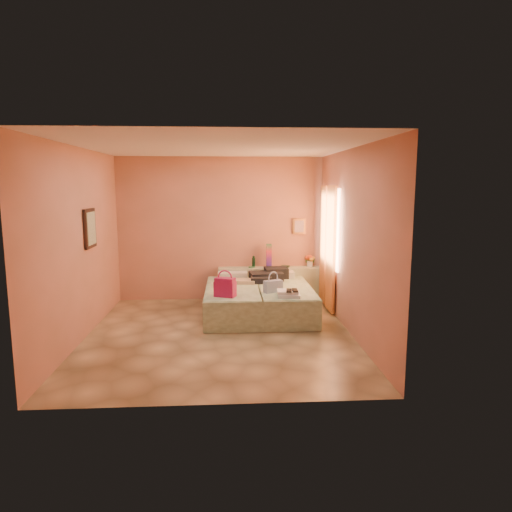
# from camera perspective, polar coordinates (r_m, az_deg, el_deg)

# --- Properties ---
(ground) EXTENTS (4.50, 4.50, 0.00)m
(ground) POSITION_cam_1_polar(r_m,az_deg,el_deg) (7.08, -4.58, -9.76)
(ground) COLOR tan
(ground) RESTS_ON ground
(room_walls) EXTENTS (4.02, 4.51, 2.81)m
(room_walls) POSITION_cam_1_polar(r_m,az_deg,el_deg) (7.29, -3.06, 5.16)
(room_walls) COLOR tan
(room_walls) RESTS_ON ground
(headboard_ledge) EXTENTS (2.05, 0.30, 0.65)m
(headboard_ledge) POSITION_cam_1_polar(r_m,az_deg,el_deg) (9.05, 1.81, -3.46)
(headboard_ledge) COLOR #ABB695
(headboard_ledge) RESTS_ON ground
(bed_left) EXTENTS (0.91, 2.00, 0.50)m
(bed_left) POSITION_cam_1_polar(r_m,az_deg,el_deg) (8.01, -2.89, -5.65)
(bed_left) COLOR beige
(bed_left) RESTS_ON ground
(bed_right) EXTENTS (0.91, 2.00, 0.50)m
(bed_right) POSITION_cam_1_polar(r_m,az_deg,el_deg) (8.07, 3.55, -5.55)
(bed_right) COLOR beige
(bed_right) RESTS_ON ground
(water_bottle) EXTENTS (0.08, 0.08, 0.22)m
(water_bottle) POSITION_cam_1_polar(r_m,az_deg,el_deg) (8.95, -0.30, -0.76)
(water_bottle) COLOR #153C21
(water_bottle) RESTS_ON headboard_ledge
(rainbow_box) EXTENTS (0.10, 0.10, 0.47)m
(rainbow_box) POSITION_cam_1_polar(r_m,az_deg,el_deg) (8.92, 1.61, 0.00)
(rainbow_box) COLOR #AB154F
(rainbow_box) RESTS_ON headboard_ledge
(small_dish) EXTENTS (0.15, 0.15, 0.03)m
(small_dish) POSITION_cam_1_polar(r_m,az_deg,el_deg) (8.93, -0.55, -1.40)
(small_dish) COLOR #4D8D5F
(small_dish) RESTS_ON headboard_ledge
(green_book) EXTENTS (0.19, 0.16, 0.03)m
(green_book) POSITION_cam_1_polar(r_m,az_deg,el_deg) (9.05, 3.67, -1.29)
(green_book) COLOR #23432D
(green_book) RESTS_ON headboard_ledge
(flower_vase) EXTENTS (0.28, 0.28, 0.27)m
(flower_vase) POSITION_cam_1_polar(r_m,az_deg,el_deg) (9.14, 6.76, -0.45)
(flower_vase) COLOR white
(flower_vase) RESTS_ON headboard_ledge
(magenta_handbag) EXTENTS (0.37, 0.30, 0.31)m
(magenta_handbag) POSITION_cam_1_polar(r_m,az_deg,el_deg) (7.27, -3.88, -3.90)
(magenta_handbag) COLOR #AB154F
(magenta_handbag) RESTS_ON bed_left
(khaki_garment) EXTENTS (0.41, 0.35, 0.06)m
(khaki_garment) POSITION_cam_1_polar(r_m,az_deg,el_deg) (8.27, -1.42, -3.18)
(khaki_garment) COLOR tan
(khaki_garment) RESTS_ON bed_left
(clothes_pile) EXTENTS (0.70, 0.70, 0.19)m
(clothes_pile) POSITION_cam_1_polar(r_m,az_deg,el_deg) (8.52, 1.61, -2.38)
(clothes_pile) COLOR black
(clothes_pile) RESTS_ON bed_right
(blue_handbag) EXTENTS (0.33, 0.25, 0.20)m
(blue_handbag) POSITION_cam_1_polar(r_m,az_deg,el_deg) (7.56, 2.15, -3.81)
(blue_handbag) COLOR #3F5F98
(blue_handbag) RESTS_ON bed_right
(towel_stack) EXTENTS (0.38, 0.34, 0.10)m
(towel_stack) POSITION_cam_1_polar(r_m,az_deg,el_deg) (7.28, 4.15, -4.71)
(towel_stack) COLOR white
(towel_stack) RESTS_ON bed_right
(sandal_pair) EXTENTS (0.19, 0.23, 0.02)m
(sandal_pair) POSITION_cam_1_polar(r_m,az_deg,el_deg) (7.23, 4.52, -4.31)
(sandal_pair) COLOR black
(sandal_pair) RESTS_ON towel_stack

